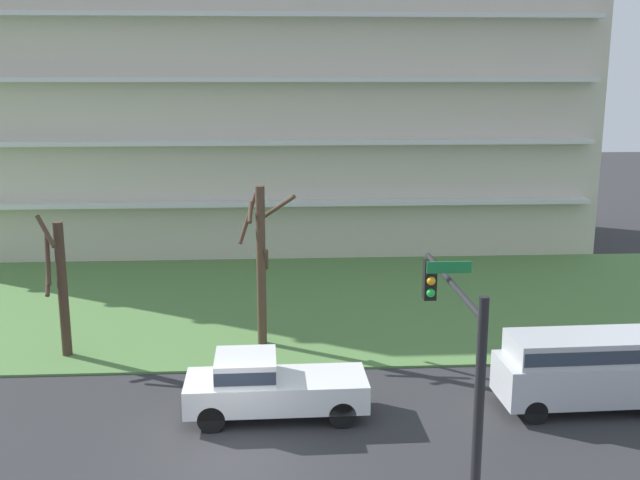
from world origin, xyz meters
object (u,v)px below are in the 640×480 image
object	(u,v)px
pickup_white_center_left	(268,385)
van_silver_near_left	(584,365)
tree_left	(60,286)
tree_center	(261,260)
traffic_signal_mast	(457,377)

from	to	relation	value
pickup_white_center_left	van_silver_near_left	bearing A→B (deg)	179.09
tree_left	pickup_white_center_left	world-z (taller)	tree_left
tree_center	traffic_signal_mast	world-z (taller)	traffic_signal_mast
traffic_signal_mast	tree_center	bearing A→B (deg)	106.26
tree_center	traffic_signal_mast	distance (m)	14.35
traffic_signal_mast	pickup_white_center_left	bearing A→B (deg)	116.24
tree_left	pickup_white_center_left	distance (m)	9.28
pickup_white_center_left	traffic_signal_mast	bearing A→B (deg)	115.31
tree_left	tree_center	distance (m)	7.23
tree_left	tree_center	xyz separation A→B (m)	(7.15, 0.87, 0.64)
pickup_white_center_left	tree_center	bearing A→B (deg)	-88.38
pickup_white_center_left	traffic_signal_mast	distance (m)	9.08
van_silver_near_left	pickup_white_center_left	bearing A→B (deg)	-1.60
tree_left	van_silver_near_left	distance (m)	17.91
van_silver_near_left	pickup_white_center_left	world-z (taller)	van_silver_near_left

